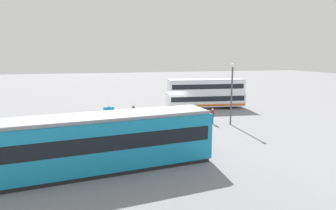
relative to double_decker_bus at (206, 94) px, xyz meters
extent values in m
plane|color=gray|center=(4.15, 1.26, -1.93)|extent=(160.00, 160.00, 0.00)
cube|color=white|center=(-0.01, 0.00, -0.72)|extent=(10.29, 3.57, 1.72)
cube|color=white|center=(-0.01, 0.00, 0.95)|extent=(9.98, 3.43, 1.62)
cube|color=black|center=(-0.01, 0.00, -0.51)|extent=(9.79, 3.55, 0.64)
cube|color=black|center=(-0.01, 0.00, 1.03)|extent=(9.48, 3.41, 0.60)
cube|color=#D85919|center=(-0.01, 0.00, -1.33)|extent=(10.09, 3.59, 0.24)
cube|color=#B2B2B7|center=(-0.01, 0.00, 1.81)|extent=(9.98, 3.43, 0.10)
cylinder|color=black|center=(3.10, -0.31, -1.43)|extent=(1.24, 2.62, 1.00)
cylinder|color=black|center=(-2.77, 0.27, -1.43)|extent=(1.24, 2.62, 1.00)
cube|color=teal|center=(14.44, 16.91, -0.22)|extent=(15.66, 4.50, 2.93)
cube|color=black|center=(14.44, 16.91, 0.08)|extent=(15.05, 4.46, 0.90)
cube|color=gray|center=(14.44, 16.91, 1.35)|extent=(15.33, 4.25, 0.20)
cube|color=black|center=(14.44, 16.91, -1.81)|extent=(15.34, 4.33, 0.25)
cylinder|color=#4C3F2D|center=(9.93, 4.63, -1.51)|extent=(0.14, 0.14, 0.85)
cylinder|color=#4C3F2D|center=(10.13, 4.72, -1.51)|extent=(0.14, 0.14, 0.85)
cylinder|color=#335938|center=(10.03, 4.68, -0.75)|extent=(0.42, 0.42, 0.66)
sphere|color=beige|center=(10.03, 4.68, -0.31)|extent=(0.23, 0.23, 0.23)
cylinder|color=#33384C|center=(2.46, 7.82, -1.55)|extent=(0.14, 0.14, 0.77)
cylinder|color=#33384C|center=(2.46, 8.04, -1.55)|extent=(0.14, 0.14, 0.77)
cylinder|color=maroon|center=(2.46, 7.93, -0.86)|extent=(0.32, 0.32, 0.60)
sphere|color=beige|center=(2.46, 7.93, -0.46)|extent=(0.21, 0.21, 0.21)
cube|color=gray|center=(9.02, 8.12, -0.88)|extent=(6.78, 0.62, 0.06)
cube|color=gray|center=(9.02, 8.12, -1.38)|extent=(6.78, 0.62, 0.06)
cylinder|color=gray|center=(5.63, 8.40, -1.41)|extent=(0.07, 0.07, 1.05)
cylinder|color=gray|center=(9.02, 8.12, -1.41)|extent=(0.07, 0.07, 1.05)
cylinder|color=gray|center=(12.41, 7.84, -1.41)|extent=(0.07, 0.07, 1.05)
cylinder|color=slate|center=(12.70, 8.06, -0.77)|extent=(0.10, 0.10, 2.32)
cube|color=#1999D8|center=(12.69, 8.10, -0.05)|extent=(0.96, 0.07, 0.68)
cylinder|color=#4C4C51|center=(0.85, 8.72, 0.93)|extent=(0.16, 0.16, 5.73)
sphere|color=#F2EFCC|center=(0.85, 8.72, 3.95)|extent=(0.36, 0.36, 0.36)
camera|label=1|loc=(13.55, 32.90, 4.87)|focal=29.20mm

